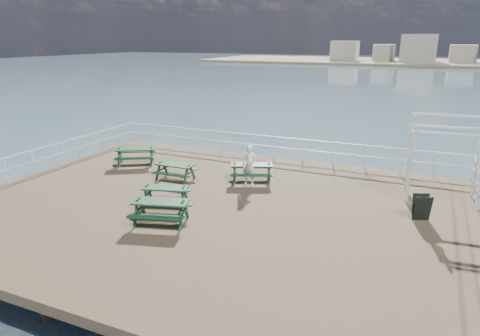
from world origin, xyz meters
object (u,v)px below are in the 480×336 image
object	(u,v)px
picnic_table_b	(175,168)
picnic_table_e	(165,192)
picnic_table_d	(161,207)
trellis_arbor	(444,163)
picnic_table_a	(135,153)
picnic_table_c	(252,169)
person	(249,165)

from	to	relation	value
picnic_table_b	picnic_table_e	size ratio (longest dim) A/B	0.85
picnic_table_b	picnic_table_d	xyz separation A→B (m)	(1.98, -3.98, 0.05)
picnic_table_b	trellis_arbor	size ratio (longest dim) A/B	0.51
picnic_table_b	picnic_table_d	size ratio (longest dim) A/B	0.77
picnic_table_a	picnic_table_d	distance (m)	7.22
picnic_table_c	person	distance (m)	0.59
picnic_table_a	picnic_table_d	size ratio (longest dim) A/B	1.08
picnic_table_b	picnic_table_a	bearing A→B (deg)	156.54
picnic_table_e	picnic_table_d	bearing A→B (deg)	-78.78
picnic_table_d	person	bearing A→B (deg)	59.93
picnic_table_d	trellis_arbor	bearing A→B (deg)	19.66
picnic_table_a	picnic_table_e	size ratio (longest dim) A/B	1.19
picnic_table_e	person	bearing A→B (deg)	43.14
picnic_table_e	picnic_table_b	bearing A→B (deg)	98.35
picnic_table_a	picnic_table_d	world-z (taller)	picnic_table_a
picnic_table_b	picnic_table_e	xyz separation A→B (m)	(1.24, -2.61, -0.00)
picnic_table_a	picnic_table_d	xyz separation A→B (m)	(4.97, -5.24, -0.01)
picnic_table_d	picnic_table_e	bearing A→B (deg)	102.05
picnic_table_b	person	size ratio (longest dim) A/B	0.98
picnic_table_d	picnic_table_e	size ratio (longest dim) A/B	1.10
picnic_table_d	picnic_table_c	bearing A→B (deg)	62.28
picnic_table_d	trellis_arbor	world-z (taller)	trellis_arbor
picnic_table_c	picnic_table_d	world-z (taller)	picnic_table_d
person	picnic_table_d	bearing A→B (deg)	-102.96
picnic_table_c	picnic_table_e	bearing A→B (deg)	-137.58
picnic_table_c	picnic_table_b	bearing A→B (deg)	178.93
picnic_table_b	picnic_table_e	bearing A→B (deg)	-65.23
picnic_table_d	person	distance (m)	4.81
picnic_table_b	picnic_table_d	world-z (taller)	picnic_table_d
picnic_table_a	picnic_table_e	bearing A→B (deg)	-73.38
picnic_table_a	picnic_table_e	distance (m)	5.74
picnic_table_d	picnic_table_e	xyz separation A→B (m)	(-0.74, 1.37, -0.05)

